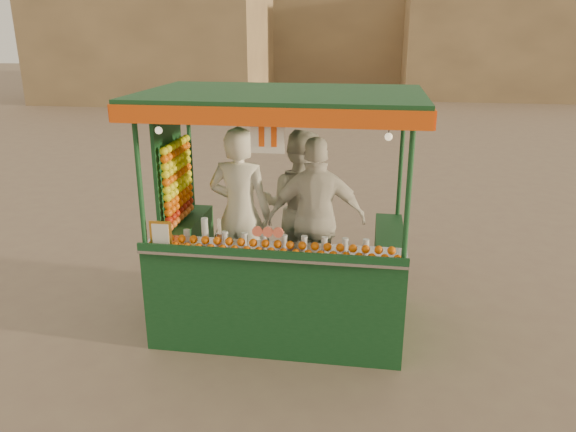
# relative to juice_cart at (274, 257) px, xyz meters

# --- Properties ---
(ground) EXTENTS (90.00, 90.00, 0.00)m
(ground) POSITION_rel_juice_cart_xyz_m (-0.08, -0.04, -0.84)
(ground) COLOR #756053
(ground) RESTS_ON ground
(building_left) EXTENTS (10.00, 6.00, 6.00)m
(building_left) POSITION_rel_juice_cart_xyz_m (-9.08, 19.96, 2.16)
(building_left) COLOR tan
(building_left) RESTS_ON ground
(building_right) EXTENTS (9.00, 6.00, 5.00)m
(building_right) POSITION_rel_juice_cart_xyz_m (6.92, 23.96, 1.66)
(building_right) COLOR tan
(building_right) RESTS_ON ground
(building_center) EXTENTS (14.00, 7.00, 7.00)m
(building_center) POSITION_rel_juice_cart_xyz_m (-2.08, 29.96, 2.66)
(building_center) COLOR tan
(building_center) RESTS_ON ground
(juice_cart) EXTENTS (2.88, 1.87, 2.62)m
(juice_cart) POSITION_rel_juice_cart_xyz_m (0.00, 0.00, 0.00)
(juice_cart) COLOR #113E1C
(juice_cart) RESTS_ON ground
(vendor_left) EXTENTS (0.75, 0.53, 1.94)m
(vendor_left) POSITION_rel_juice_cart_xyz_m (-0.41, 0.19, 0.43)
(vendor_left) COLOR white
(vendor_left) RESTS_ON ground
(vendor_middle) EXTENTS (0.96, 0.79, 1.83)m
(vendor_middle) POSITION_rel_juice_cart_xyz_m (0.18, 0.71, 0.37)
(vendor_middle) COLOR beige
(vendor_middle) RESTS_ON ground
(vendor_right) EXTENTS (1.13, 0.58, 1.84)m
(vendor_right) POSITION_rel_juice_cart_xyz_m (0.44, 0.25, 0.38)
(vendor_right) COLOR silver
(vendor_right) RESTS_ON ground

